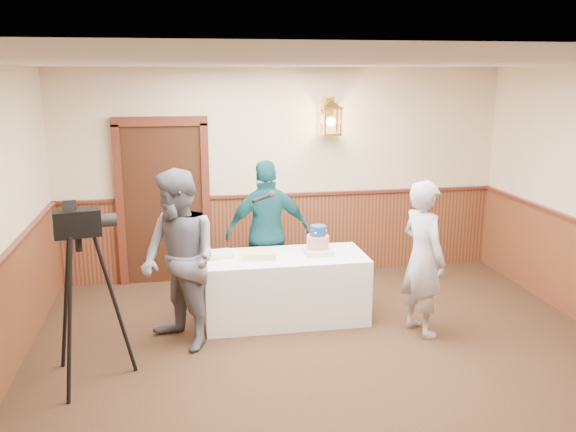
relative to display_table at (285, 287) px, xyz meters
The scene contains 10 objects.
ground 1.96m from the display_table, 81.99° to the right, with size 7.00×7.00×0.00m, color #301D13.
room_shell 1.86m from the display_table, 81.60° to the right, with size 6.02×7.02×2.81m.
display_table is the anchor object (origin of this frame).
tiered_cake 0.63m from the display_table, ahead, with size 0.33×0.33×0.32m.
sheet_cake_yellow 0.50m from the display_table, behind, with size 0.35×0.27×0.07m, color #D9D982.
sheet_cake_green 0.83m from the display_table, behind, with size 0.28×0.22×0.07m, color #9ADB9C.
interviewer 1.36m from the display_table, 157.00° to the right, with size 1.59×1.12×1.82m.
baker 1.57m from the display_table, 24.23° to the right, with size 0.61×0.40×1.66m, color #A8A6AD.
assistant_p 0.78m from the display_table, 99.69° to the left, with size 1.02×0.42×1.74m, color #11454F.
tv_camera_rig 2.29m from the display_table, 152.10° to the right, with size 0.63×0.58×1.59m.
Camera 1 is at (-1.39, -4.48, 2.75)m, focal length 38.00 mm.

